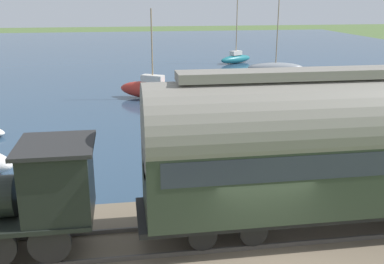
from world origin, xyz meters
TOP-DOWN VIEW (x-y plane):
  - harbor_water at (44.23, 0.00)m, footprint 80.00×80.00m
  - rail_embankment at (1.27, 0.00)m, footprint 5.32×56.00m
  - steam_locomotive at (1.27, 6.19)m, footprint 2.06×5.28m
  - passenger_coach at (1.27, -2.33)m, footprint 2.50×10.99m
  - sailboat_teal at (37.37, -8.78)m, footprint 3.12×4.19m
  - sailboat_gray at (30.54, -10.86)m, footprint 2.14×5.31m
  - sailboat_red at (21.11, 1.29)m, footprint 3.62×4.97m

SIDE VIEW (x-z plane):
  - harbor_water at x=44.23m, z-range 0.00..0.01m
  - rail_embankment at x=1.27m, z-range -0.06..0.51m
  - sailboat_gray at x=30.54m, z-range -3.92..5.01m
  - sailboat_teal at x=37.37m, z-range -3.13..4.23m
  - sailboat_red at x=21.11m, z-range -2.37..3.77m
  - steam_locomotive at x=1.27m, z-range 0.46..3.89m
  - passenger_coach at x=1.27m, z-range 0.76..5.31m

